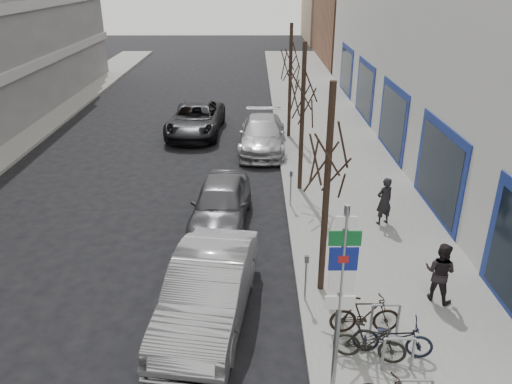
{
  "coord_description": "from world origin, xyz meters",
  "views": [
    {
      "loc": [
        0.89,
        -7.28,
        7.67
      ],
      "look_at": [
        0.94,
        5.46,
        2.0
      ],
      "focal_mm": 35.0,
      "sensor_mm": 36.0,
      "label": 1
    }
  ],
  "objects_px": {
    "tree_near": "(330,142)",
    "bike_rack": "(399,350)",
    "pedestrian_near": "(384,201)",
    "pedestrian_far": "(440,272)",
    "tree_mid": "(304,83)",
    "parked_car_front": "(208,291)",
    "lane_car": "(196,119)",
    "highway_sign_pole": "(340,295)",
    "parked_car_back": "(262,135)",
    "bike_mid_curb": "(393,334)",
    "parked_car_mid": "(221,203)",
    "meter_back": "(282,136)",
    "tree_far": "(291,54)",
    "meter_front": "(306,274)",
    "meter_mid": "(291,185)",
    "bike_far_inner": "(365,314)",
    "bike_mid_inner": "(370,342)"
  },
  "relations": [
    {
      "from": "tree_near",
      "to": "bike_rack",
      "type": "bearing_deg",
      "value": -67.52
    },
    {
      "from": "pedestrian_near",
      "to": "pedestrian_far",
      "type": "height_order",
      "value": "pedestrian_near"
    },
    {
      "from": "tree_mid",
      "to": "pedestrian_far",
      "type": "xyz_separation_m",
      "value": [
        2.83,
        -6.97,
        -3.16
      ]
    },
    {
      "from": "pedestrian_near",
      "to": "parked_car_front",
      "type": "bearing_deg",
      "value": 18.35
    },
    {
      "from": "pedestrian_far",
      "to": "lane_car",
      "type": "bearing_deg",
      "value": -24.2
    },
    {
      "from": "highway_sign_pole",
      "to": "parked_car_back",
      "type": "xyz_separation_m",
      "value": [
        -1.13,
        14.83,
        -1.72
      ]
    },
    {
      "from": "bike_mid_curb",
      "to": "bike_rack",
      "type": "bearing_deg",
      "value": -170.88
    },
    {
      "from": "parked_car_back",
      "to": "bike_mid_curb",
      "type": "bearing_deg",
      "value": -77.14
    },
    {
      "from": "tree_mid",
      "to": "parked_car_back",
      "type": "distance_m",
      "value": 6.03
    },
    {
      "from": "parked_car_mid",
      "to": "meter_back",
      "type": "bearing_deg",
      "value": 74.36
    },
    {
      "from": "tree_near",
      "to": "tree_far",
      "type": "relative_size",
      "value": 1.0
    },
    {
      "from": "tree_far",
      "to": "parked_car_mid",
      "type": "distance_m",
      "value": 10.09
    },
    {
      "from": "highway_sign_pole",
      "to": "lane_car",
      "type": "xyz_separation_m",
      "value": [
        -4.49,
        17.39,
        -1.7
      ]
    },
    {
      "from": "bike_mid_curb",
      "to": "parked_car_front",
      "type": "relative_size",
      "value": 0.34
    },
    {
      "from": "tree_mid",
      "to": "meter_front",
      "type": "distance_m",
      "value": 7.7
    },
    {
      "from": "parked_car_back",
      "to": "lane_car",
      "type": "relative_size",
      "value": 0.93
    },
    {
      "from": "tree_mid",
      "to": "meter_mid",
      "type": "bearing_deg",
      "value": -106.7
    },
    {
      "from": "tree_near",
      "to": "tree_mid",
      "type": "distance_m",
      "value": 6.5
    },
    {
      "from": "bike_rack",
      "to": "tree_near",
      "type": "distance_m",
      "value": 4.66
    },
    {
      "from": "highway_sign_pole",
      "to": "meter_back",
      "type": "distance_m",
      "value": 14.1
    },
    {
      "from": "tree_far",
      "to": "meter_front",
      "type": "relative_size",
      "value": 4.33
    },
    {
      "from": "bike_far_inner",
      "to": "tree_far",
      "type": "bearing_deg",
      "value": 2.25
    },
    {
      "from": "meter_front",
      "to": "bike_mid_inner",
      "type": "height_order",
      "value": "meter_front"
    },
    {
      "from": "parked_car_front",
      "to": "meter_mid",
      "type": "bearing_deg",
      "value": 76.49
    },
    {
      "from": "tree_near",
      "to": "bike_mid_curb",
      "type": "height_order",
      "value": "tree_near"
    },
    {
      "from": "tree_mid",
      "to": "pedestrian_near",
      "type": "height_order",
      "value": "tree_mid"
    },
    {
      "from": "bike_mid_inner",
      "to": "bike_mid_curb",
      "type": "bearing_deg",
      "value": -57.62
    },
    {
      "from": "tree_mid",
      "to": "bike_mid_curb",
      "type": "distance_m",
      "value": 9.64
    },
    {
      "from": "meter_front",
      "to": "bike_mid_inner",
      "type": "distance_m",
      "value": 2.41
    },
    {
      "from": "tree_far",
      "to": "meter_front",
      "type": "distance_m",
      "value": 13.88
    },
    {
      "from": "parked_car_mid",
      "to": "bike_mid_inner",
      "type": "bearing_deg",
      "value": -57.84
    },
    {
      "from": "bike_mid_inner",
      "to": "parked_car_front",
      "type": "bearing_deg",
      "value": 80.15
    },
    {
      "from": "bike_far_inner",
      "to": "bike_mid_curb",
      "type": "bearing_deg",
      "value": -148.15
    },
    {
      "from": "meter_front",
      "to": "parked_car_back",
      "type": "height_order",
      "value": "parked_car_back"
    },
    {
      "from": "highway_sign_pole",
      "to": "pedestrian_near",
      "type": "xyz_separation_m",
      "value": [
        2.64,
        7.12,
        -1.51
      ]
    },
    {
      "from": "highway_sign_pole",
      "to": "tree_near",
      "type": "bearing_deg",
      "value": 86.74
    },
    {
      "from": "meter_front",
      "to": "parked_car_front",
      "type": "relative_size",
      "value": 0.26
    },
    {
      "from": "tree_far",
      "to": "parked_car_mid",
      "type": "bearing_deg",
      "value": -107.11
    },
    {
      "from": "tree_far",
      "to": "lane_car",
      "type": "relative_size",
      "value": 1.0
    },
    {
      "from": "meter_back",
      "to": "lane_car",
      "type": "distance_m",
      "value": 5.42
    },
    {
      "from": "meter_mid",
      "to": "meter_back",
      "type": "bearing_deg",
      "value": 90.0
    },
    {
      "from": "meter_front",
      "to": "meter_mid",
      "type": "xyz_separation_m",
      "value": [
        0.0,
        5.5,
        0.0
      ]
    },
    {
      "from": "lane_car",
      "to": "parked_car_back",
      "type": "bearing_deg",
      "value": -34.4
    },
    {
      "from": "bike_mid_curb",
      "to": "parked_car_front",
      "type": "height_order",
      "value": "parked_car_front"
    },
    {
      "from": "tree_near",
      "to": "parked_car_mid",
      "type": "bearing_deg",
      "value": 125.66
    },
    {
      "from": "highway_sign_pole",
      "to": "bike_rack",
      "type": "height_order",
      "value": "highway_sign_pole"
    },
    {
      "from": "tree_near",
      "to": "parked_car_front",
      "type": "bearing_deg",
      "value": -159.39
    },
    {
      "from": "tree_mid",
      "to": "pedestrian_far",
      "type": "distance_m",
      "value": 8.16
    },
    {
      "from": "bike_mid_inner",
      "to": "meter_front",
      "type": "bearing_deg",
      "value": 42.5
    },
    {
      "from": "highway_sign_pole",
      "to": "pedestrian_far",
      "type": "distance_m",
      "value": 4.55
    }
  ]
}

